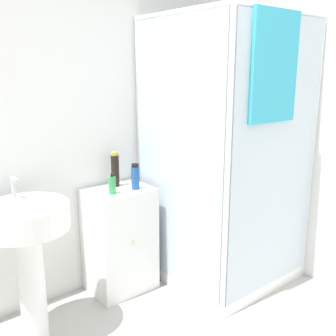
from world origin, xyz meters
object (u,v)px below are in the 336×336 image
at_px(soap_dispenser, 112,185).
at_px(sink, 28,240).
at_px(shampoo_bottle_tall_black, 115,170).
at_px(shampoo_bottle_blue, 135,177).

bearing_deg(soap_dispenser, sink, -172.21).
height_order(shampoo_bottle_tall_black, shampoo_bottle_blue, shampoo_bottle_tall_black).
height_order(sink, soap_dispenser, sink).
bearing_deg(shampoo_bottle_blue, shampoo_bottle_tall_black, 115.50).
distance_m(shampoo_bottle_tall_black, shampoo_bottle_blue, 0.18).
xyz_separation_m(sink, soap_dispenser, (0.64, 0.09, 0.20)).
xyz_separation_m(soap_dispenser, shampoo_bottle_blue, (0.19, -0.01, 0.03)).
xyz_separation_m(sink, shampoo_bottle_tall_black, (0.76, 0.24, 0.26)).
height_order(sink, shampoo_bottle_blue, sink).
relative_size(sink, shampoo_bottle_tall_black, 3.90).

